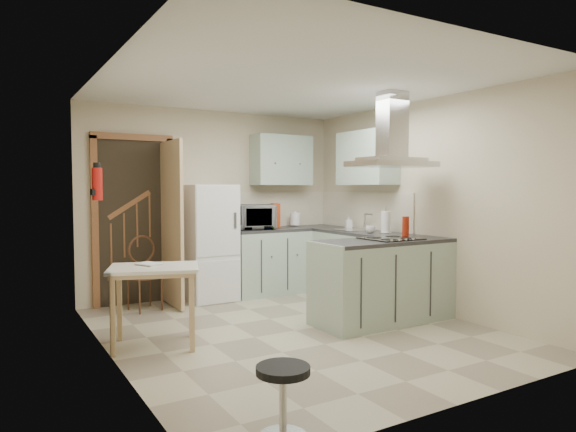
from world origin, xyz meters
TOP-DOWN VIEW (x-y plane):
  - floor at (0.00, 0.00)m, footprint 4.20×4.20m
  - ceiling at (0.00, 0.00)m, footprint 4.20×4.20m
  - back_wall at (0.00, 2.10)m, footprint 3.60×0.00m
  - left_wall at (-1.80, 0.00)m, footprint 0.00×4.20m
  - right_wall at (1.80, 0.00)m, footprint 0.00×4.20m
  - doorway at (-1.10, 2.07)m, footprint 1.10×0.12m
  - fridge at (-0.20, 1.80)m, footprint 0.60×0.60m
  - counter_back at (0.66, 1.80)m, footprint 1.08×0.60m
  - counter_right at (1.50, 1.12)m, footprint 0.60×1.95m
  - splashback at (0.96, 2.09)m, footprint 1.68×0.02m
  - wall_cabinet_back at (0.95, 1.93)m, footprint 0.85×0.35m
  - wall_cabinet_right at (1.62, 0.85)m, footprint 0.35×0.90m
  - peninsula at (1.02, -0.18)m, footprint 1.55×0.65m
  - hob at (1.12, -0.18)m, footprint 0.58×0.50m
  - extractor_hood at (1.12, -0.18)m, footprint 0.90×0.55m
  - sink at (1.50, 0.95)m, footprint 0.45×0.40m
  - fire_extinguisher at (-1.74, 0.90)m, footprint 0.10×0.10m
  - drop_leaf_table at (-1.38, 0.22)m, footprint 0.95×0.82m
  - bentwood_chair at (-1.08, 1.66)m, footprint 0.43×0.43m
  - stool at (-1.23, -1.88)m, footprint 0.33×0.33m
  - microwave at (0.41, 1.78)m, footprint 0.70×0.58m
  - kettle at (1.17, 1.91)m, footprint 0.19×0.19m
  - cereal_box at (0.88, 1.98)m, footprint 0.14×0.24m
  - soap_bottle at (1.60, 1.20)m, footprint 0.10×0.10m
  - paper_towel at (1.56, 0.40)m, footprint 0.14×0.14m
  - cup at (1.39, 0.49)m, footprint 0.12×0.12m
  - red_bottle at (1.52, 0.01)m, footprint 0.08×0.08m
  - book at (-1.47, 0.30)m, footprint 0.24×0.27m

SIDE VIEW (x-z plane):
  - floor at x=0.00m, z-range 0.00..0.00m
  - stool at x=-1.23m, z-range 0.00..0.43m
  - drop_leaf_table at x=-1.38m, z-range 0.00..0.74m
  - bentwood_chair at x=-1.08m, z-range 0.00..0.81m
  - counter_back at x=0.66m, z-range 0.00..0.90m
  - counter_right at x=1.50m, z-range 0.00..0.90m
  - peninsula at x=1.02m, z-range 0.00..0.90m
  - fridge at x=-0.20m, z-range 0.00..1.50m
  - book at x=-1.47m, z-range 0.74..0.84m
  - sink at x=1.50m, z-range 0.90..0.91m
  - hob at x=1.12m, z-range 0.90..0.91m
  - cup at x=1.39m, z-range 0.90..0.99m
  - soap_bottle at x=1.60m, z-range 0.90..1.08m
  - kettle at x=1.17m, z-range 0.90..1.12m
  - red_bottle at x=1.52m, z-range 0.90..1.13m
  - paper_towel at x=1.56m, z-range 0.90..1.18m
  - doorway at x=-1.10m, z-range 0.00..2.10m
  - microwave at x=0.41m, z-range 0.90..1.23m
  - cereal_box at x=0.88m, z-range 0.90..1.24m
  - splashback at x=0.96m, z-range 0.90..1.40m
  - back_wall at x=0.00m, z-range -0.55..3.05m
  - left_wall at x=-1.80m, z-range -0.85..3.35m
  - right_wall at x=1.80m, z-range -0.85..3.35m
  - fire_extinguisher at x=-1.74m, z-range 1.34..1.66m
  - extractor_hood at x=1.12m, z-range 1.67..1.77m
  - wall_cabinet_back at x=0.95m, z-range 1.50..2.20m
  - wall_cabinet_right at x=1.62m, z-range 1.50..2.20m
  - ceiling at x=0.00m, z-range 2.50..2.50m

